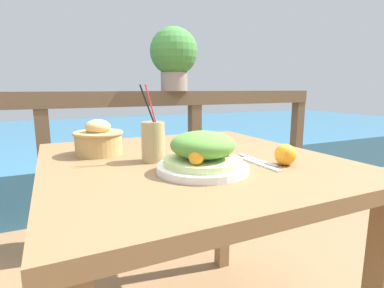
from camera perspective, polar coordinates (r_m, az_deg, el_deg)
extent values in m
cube|color=olive|center=(1.01, -0.64, -3.67)|extent=(0.92, 0.97, 0.04)
cube|color=olive|center=(1.46, -23.28, -15.68)|extent=(0.06, 0.06, 0.71)
cube|color=olive|center=(1.67, 5.87, -11.48)|extent=(0.06, 0.06, 0.71)
cube|color=brown|center=(1.83, -12.53, 8.39)|extent=(2.80, 0.08, 0.09)
cube|color=brown|center=(1.87, -25.78, -7.44)|extent=(0.07, 0.07, 0.87)
cube|color=brown|center=(2.06, 0.51, -4.76)|extent=(0.07, 0.07, 0.87)
cube|color=brown|center=(2.57, 19.08, -2.22)|extent=(0.07, 0.07, 0.87)
cube|color=teal|center=(4.37, -19.53, -0.36)|extent=(12.00, 4.00, 0.40)
cylinder|color=white|center=(0.84, 2.01, -4.58)|extent=(0.26, 0.26, 0.02)
cylinder|color=#C6DB8E|center=(0.83, 2.02, -3.31)|extent=(0.22, 0.22, 0.02)
ellipsoid|color=#568E38|center=(0.82, 2.04, -0.15)|extent=(0.18, 0.18, 0.08)
sphere|color=orange|center=(0.86, 6.60, -0.93)|extent=(0.04, 0.04, 0.04)
sphere|color=orange|center=(0.87, -2.10, -0.74)|extent=(0.04, 0.04, 0.04)
sphere|color=orange|center=(0.75, 0.82, -2.52)|extent=(0.04, 0.04, 0.04)
cylinder|color=tan|center=(0.95, -7.47, 0.47)|extent=(0.07, 0.07, 0.13)
cylinder|color=red|center=(0.94, -7.11, 4.80)|extent=(0.07, 0.03, 0.21)
cylinder|color=black|center=(0.93, -7.53, 4.75)|extent=(0.07, 0.02, 0.21)
cylinder|color=tan|center=(1.10, -17.34, 0.15)|extent=(0.16, 0.16, 0.08)
torus|color=tan|center=(1.09, -17.45, 2.00)|extent=(0.17, 0.17, 0.01)
ellipsoid|color=tan|center=(1.09, -17.51, 3.12)|extent=(0.09, 0.09, 0.05)
cylinder|color=gray|center=(1.92, -3.42, 11.76)|extent=(0.17, 0.17, 0.12)
sphere|color=#3D7A38|center=(1.94, -3.49, 17.18)|extent=(0.30, 0.30, 0.30)
cube|color=silver|center=(0.93, 12.77, -3.75)|extent=(0.02, 0.18, 0.00)
cube|color=silver|center=(0.98, 12.16, -2.98)|extent=(0.02, 0.18, 0.00)
sphere|color=orange|center=(0.94, 17.33, -1.94)|extent=(0.06, 0.06, 0.06)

